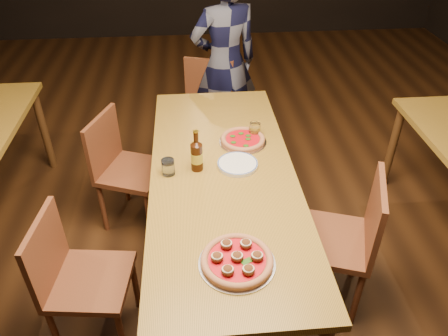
{
  "coord_description": "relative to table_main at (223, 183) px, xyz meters",
  "views": [
    {
      "loc": [
        -0.16,
        -1.93,
        2.18
      ],
      "look_at": [
        0.0,
        -0.05,
        0.82
      ],
      "focal_mm": 35.0,
      "sensor_mm": 36.0,
      "label": 1
    }
  ],
  "objects": [
    {
      "name": "table_main",
      "position": [
        0.0,
        0.0,
        0.0
      ],
      "size": [
        0.8,
        2.0,
        0.75
      ],
      "color": "brown",
      "rests_on": "ground"
    },
    {
      "name": "diner",
      "position": [
        0.14,
        1.44,
        0.11
      ],
      "size": [
        0.66,
        0.53,
        1.58
      ],
      "primitive_type": "imported",
      "rotation": [
        0.0,
        0.0,
        3.44
      ],
      "color": "black",
      "rests_on": "ground"
    },
    {
      "name": "beer_bottle",
      "position": [
        -0.14,
        0.05,
        0.16
      ],
      "size": [
        0.07,
        0.07,
        0.24
      ],
      "rotation": [
        0.0,
        0.0,
        0.38
      ],
      "color": "black",
      "rests_on": "table_main"
    },
    {
      "name": "chair_end",
      "position": [
        -0.06,
        1.24,
        -0.24
      ],
      "size": [
        0.52,
        0.52,
        0.88
      ],
      "primitive_type": null,
      "rotation": [
        0.0,
        0.0,
        -0.31
      ],
      "color": "#5A3217",
      "rests_on": "ground"
    },
    {
      "name": "ground",
      "position": [
        0.0,
        0.0,
        -0.68
      ],
      "size": [
        9.0,
        9.0,
        0.0
      ],
      "primitive_type": "plane",
      "color": "black"
    },
    {
      "name": "water_glass",
      "position": [
        -0.3,
        0.02,
        0.12
      ],
      "size": [
        0.07,
        0.07,
        0.09
      ],
      "primitive_type": "cylinder",
      "color": "white",
      "rests_on": "table_main"
    },
    {
      "name": "amber_glass",
      "position": [
        0.23,
        0.38,
        0.12
      ],
      "size": [
        0.07,
        0.07,
        0.09
      ],
      "primitive_type": "cylinder",
      "color": "#A57612",
      "rests_on": "table_main"
    },
    {
      "name": "chair_main_e",
      "position": [
        0.58,
        -0.26,
        -0.23
      ],
      "size": [
        0.53,
        0.53,
        0.9
      ],
      "primitive_type": null,
      "rotation": [
        0.0,
        0.0,
        -1.9
      ],
      "color": "#5A3217",
      "rests_on": "ground"
    },
    {
      "name": "pizza_meatball",
      "position": [
        0.0,
        -0.66,
        0.09
      ],
      "size": [
        0.33,
        0.33,
        0.06
      ],
      "rotation": [
        0.0,
        0.0,
        -0.32
      ],
      "color": "#B7B7BF",
      "rests_on": "table_main"
    },
    {
      "name": "chair_main_sw",
      "position": [
        -0.58,
        0.51,
        -0.25
      ],
      "size": [
        0.52,
        0.52,
        0.86
      ],
      "primitive_type": null,
      "rotation": [
        0.0,
        0.0,
        1.21
      ],
      "color": "#5A3217",
      "rests_on": "ground"
    },
    {
      "name": "chair_main_nw",
      "position": [
        -0.72,
        -0.41,
        -0.25
      ],
      "size": [
        0.44,
        0.44,
        0.85
      ],
      "primitive_type": null,
      "rotation": [
        0.0,
        0.0,
        1.45
      ],
      "color": "#5A3217",
      "rests_on": "ground"
    },
    {
      "name": "plate_stack",
      "position": [
        0.09,
        0.06,
        0.08
      ],
      "size": [
        0.23,
        0.23,
        0.02
      ],
      "primitive_type": "cylinder",
      "color": "white",
      "rests_on": "table_main"
    },
    {
      "name": "pizza_margherita",
      "position": [
        0.15,
        0.31,
        0.09
      ],
      "size": [
        0.29,
        0.29,
        0.04
      ],
      "rotation": [
        0.0,
        0.0,
        -0.43
      ],
      "color": "#B7B7BF",
      "rests_on": "table_main"
    }
  ]
}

